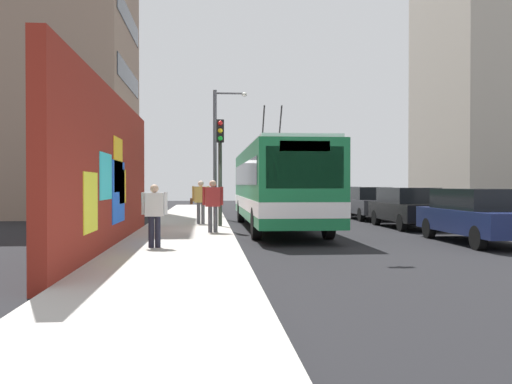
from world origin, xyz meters
TOP-DOWN VIEW (x-y plane):
  - ground_plane at (0.00, 0.00)m, footprint 80.00×80.00m
  - sidewalk_slab at (0.00, 1.60)m, footprint 48.00×3.20m
  - graffiti_wall at (-4.52, 3.35)m, footprint 12.97×0.32m
  - building_far_left at (12.20, 9.20)m, footprint 9.62×8.09m
  - building_far_right at (14.81, -17.00)m, footprint 9.49×7.13m
  - city_bus at (1.63, -1.80)m, footprint 12.51×2.54m
  - parked_car_navy at (-3.94, -7.00)m, footprint 4.95×1.89m
  - parked_car_black at (1.87, -7.00)m, footprint 4.78×1.81m
  - parked_car_dark_gray at (7.34, -7.00)m, footprint 4.72×1.78m
  - parked_car_white at (12.75, -7.00)m, footprint 4.89×1.79m
  - pedestrian_at_curb at (-1.31, 0.65)m, footprint 0.23×0.68m
  - pedestrian_midblock at (2.64, 1.09)m, footprint 0.23×0.76m
  - pedestrian_near_wall at (-5.63, 2.12)m, footprint 0.22×0.64m
  - traffic_light at (1.40, 0.35)m, footprint 0.49×0.28m
  - street_lamp at (8.57, 0.26)m, footprint 0.44×1.70m

SIDE VIEW (x-z plane):
  - ground_plane at x=0.00m, z-range 0.00..0.00m
  - sidewalk_slab at x=0.00m, z-range 0.00..0.15m
  - parked_car_dark_gray at x=7.34m, z-range 0.04..1.62m
  - parked_car_black at x=1.87m, z-range 0.05..1.63m
  - parked_car_white at x=12.75m, z-range 0.05..1.63m
  - parked_car_navy at x=-3.94m, z-range 0.05..1.63m
  - pedestrian_near_wall at x=-5.63m, z-range 0.27..1.83m
  - pedestrian_at_curb at x=-1.31m, z-range 0.30..1.99m
  - pedestrian_midblock at x=2.64m, z-range 0.30..2.00m
  - city_bus at x=1.63m, z-range -0.71..4.18m
  - graffiti_wall at x=-4.52m, z-range 0.00..4.09m
  - traffic_light at x=1.40m, z-range 0.85..4.83m
  - street_lamp at x=8.57m, z-range 0.63..6.88m
  - building_far_right at x=14.81m, z-range 0.00..18.11m
  - building_far_left at x=12.20m, z-range 0.00..20.28m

